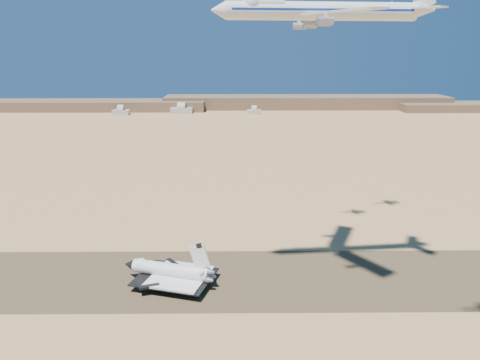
{
  "coord_description": "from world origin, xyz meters",
  "views": [
    {
      "loc": [
        14.58,
        -164.01,
        85.6
      ],
      "look_at": [
        16.24,
        8.0,
        37.32
      ],
      "focal_mm": 35.0,
      "sensor_mm": 36.0,
      "label": 1
    }
  ],
  "objects_px": {
    "shuttle": "(170,272)",
    "crew_a": "(189,293)",
    "carrier_747": "(316,11)",
    "crew_c": "(188,288)",
    "chase_jet_c": "(335,14)",
    "chase_jet_d": "(379,9)",
    "crew_b": "(182,292)"
  },
  "relations": [
    {
      "from": "chase_jet_d",
      "to": "crew_a",
      "type": "bearing_deg",
      "value": -149.97
    },
    {
      "from": "shuttle",
      "to": "crew_a",
      "type": "bearing_deg",
      "value": -33.17
    },
    {
      "from": "crew_b",
      "to": "chase_jet_d",
      "type": "relative_size",
      "value": 0.1
    },
    {
      "from": "crew_c",
      "to": "chase_jet_d",
      "type": "relative_size",
      "value": 0.12
    },
    {
      "from": "crew_b",
      "to": "crew_a",
      "type": "bearing_deg",
      "value": -131.91
    },
    {
      "from": "shuttle",
      "to": "carrier_747",
      "type": "height_order",
      "value": "carrier_747"
    },
    {
      "from": "carrier_747",
      "to": "crew_b",
      "type": "relative_size",
      "value": 44.67
    },
    {
      "from": "chase_jet_c",
      "to": "shuttle",
      "type": "bearing_deg",
      "value": -149.62
    },
    {
      "from": "chase_jet_c",
      "to": "carrier_747",
      "type": "bearing_deg",
      "value": -112.39
    },
    {
      "from": "shuttle",
      "to": "chase_jet_c",
      "type": "bearing_deg",
      "value": 51.18
    },
    {
      "from": "carrier_747",
      "to": "crew_c",
      "type": "distance_m",
      "value": 105.65
    },
    {
      "from": "shuttle",
      "to": "carrier_747",
      "type": "bearing_deg",
      "value": 14.06
    },
    {
      "from": "crew_c",
      "to": "chase_jet_d",
      "type": "height_order",
      "value": "chase_jet_d"
    },
    {
      "from": "shuttle",
      "to": "chase_jet_d",
      "type": "bearing_deg",
      "value": 50.78
    },
    {
      "from": "shuttle",
      "to": "crew_a",
      "type": "relative_size",
      "value": 20.42
    },
    {
      "from": "crew_a",
      "to": "crew_b",
      "type": "height_order",
      "value": "crew_a"
    },
    {
      "from": "crew_c",
      "to": "chase_jet_d",
      "type": "distance_m",
      "value": 146.14
    },
    {
      "from": "shuttle",
      "to": "crew_c",
      "type": "distance_m",
      "value": 9.92
    },
    {
      "from": "carrier_747",
      "to": "chase_jet_c",
      "type": "bearing_deg",
      "value": 66.01
    },
    {
      "from": "crew_a",
      "to": "crew_c",
      "type": "bearing_deg",
      "value": 5.27
    },
    {
      "from": "carrier_747",
      "to": "crew_c",
      "type": "xyz_separation_m",
      "value": [
        -43.28,
        -3.32,
        -96.32
      ]
    },
    {
      "from": "shuttle",
      "to": "crew_c",
      "type": "xyz_separation_m",
      "value": [
        7.25,
        -5.58,
        -3.83
      ]
    },
    {
      "from": "carrier_747",
      "to": "crew_b",
      "type": "height_order",
      "value": "carrier_747"
    },
    {
      "from": "crew_a",
      "to": "chase_jet_c",
      "type": "relative_size",
      "value": 0.12
    },
    {
      "from": "crew_b",
      "to": "chase_jet_d",
      "type": "distance_m",
      "value": 148.49
    },
    {
      "from": "crew_b",
      "to": "crew_c",
      "type": "bearing_deg",
      "value": -56.58
    },
    {
      "from": "chase_jet_d",
      "to": "crew_b",
      "type": "bearing_deg",
      "value": -151.52
    },
    {
      "from": "chase_jet_c",
      "to": "chase_jet_d",
      "type": "relative_size",
      "value": 0.91
    },
    {
      "from": "crew_a",
      "to": "carrier_747",
      "type": "bearing_deg",
      "value": -85.26
    },
    {
      "from": "crew_c",
      "to": "chase_jet_c",
      "type": "distance_m",
      "value": 125.92
    },
    {
      "from": "crew_a",
      "to": "crew_c",
      "type": "height_order",
      "value": "crew_c"
    },
    {
      "from": "carrier_747",
      "to": "chase_jet_c",
      "type": "xyz_separation_m",
      "value": [
        15.76,
        47.92,
        2.39
      ]
    }
  ]
}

